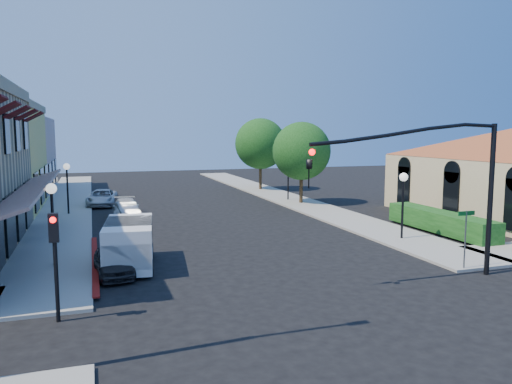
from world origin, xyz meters
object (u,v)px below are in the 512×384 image
object	(u,v)px
lamppost_left_far	(67,176)
lamppost_right_far	(288,168)
secondary_signal	(55,247)
parked_car_b	(127,211)
street_name_sign	(466,230)
signal_mast_arm	(446,174)
white_van	(129,241)
street_tree_a	(301,151)
parked_car_a	(113,261)
parked_car_d	(102,198)
street_tree_b	(260,144)
lamppost_left_near	(52,203)
lamppost_right_near	(403,189)
parked_car_c	(126,208)

from	to	relation	value
lamppost_left_far	lamppost_right_far	distance (m)	17.12
secondary_signal	parked_car_b	bearing A→B (deg)	79.69
secondary_signal	street_name_sign	distance (m)	15.53
signal_mast_arm	white_van	world-z (taller)	signal_mast_arm
signal_mast_arm	parked_car_b	size ratio (longest dim) A/B	2.34
street_tree_a	white_van	size ratio (longest dim) A/B	1.42
signal_mast_arm	parked_car_a	xyz separation A→B (m)	(-12.06, 4.50, -3.51)
secondary_signal	white_van	xyz separation A→B (m)	(2.49, 5.65, -1.19)
secondary_signal	parked_car_d	distance (m)	24.72
street_tree_a	street_tree_b	xyz separation A→B (m)	(0.00, 10.00, 0.35)
lamppost_left_near	parked_car_a	size ratio (longest dim) A/B	1.06
lamppost_left_near	parked_car_b	distance (m)	11.81
lamppost_left_near	lamppost_right_near	distance (m)	17.00
lamppost_left_far	lamppost_right_near	distance (m)	22.02
lamppost_right_near	lamppost_right_far	bearing A→B (deg)	90.00
parked_car_d	signal_mast_arm	bearing A→B (deg)	-56.76
street_name_sign	parked_car_a	world-z (taller)	street_name_sign
lamppost_right_far	street_tree_b	bearing A→B (deg)	87.85
lamppost_right_far	parked_car_c	xyz separation A→B (m)	(-13.30, -4.00, -2.14)
parked_car_c	lamppost_right_near	bearing A→B (deg)	-40.94
lamppost_left_near	parked_car_c	size ratio (longest dim) A/B	0.86
white_van	parked_car_c	size ratio (longest dim) A/B	1.11
signal_mast_arm	parked_car_c	bearing A→B (deg)	119.94
street_name_sign	lamppost_right_far	bearing A→B (deg)	87.37
street_tree_a	parked_car_b	xyz separation A→B (m)	(-13.60, -3.00, -3.63)
signal_mast_arm	parked_car_d	size ratio (longest dim) A/B	1.79
street_tree_b	white_van	distance (m)	28.96
street_tree_a	lamppost_left_near	distance (m)	22.30
lamppost_left_far	signal_mast_arm	bearing A→B (deg)	-55.00
street_tree_b	parked_car_b	size ratio (longest dim) A/B	2.05
street_tree_b	lamppost_right_near	bearing A→B (deg)	-90.72
white_van	street_tree_b	bearing A→B (deg)	60.17
lamppost_left_near	street_name_sign	bearing A→B (deg)	-19.93
street_tree_b	lamppost_right_far	xyz separation A→B (m)	(-0.30, -8.00, -1.81)
secondary_signal	white_van	world-z (taller)	secondary_signal
street_tree_a	white_van	xyz separation A→B (m)	(-14.31, -14.94, -3.07)
street_name_sign	white_van	xyz separation A→B (m)	(-13.01, 4.86, -0.57)
signal_mast_arm	lamppost_left_near	distance (m)	15.82
lamppost_left_near	street_tree_b	bearing A→B (deg)	54.21
lamppost_right_near	white_van	bearing A→B (deg)	-176.14
street_name_sign	parked_car_a	bearing A→B (deg)	164.50
street_name_sign	parked_car_b	world-z (taller)	street_name_sign
secondary_signal	white_van	size ratio (longest dim) A/B	0.73
street_tree_b	parked_car_b	distance (m)	19.23
signal_mast_arm	lamppost_left_near	size ratio (longest dim) A/B	2.24
lamppost_left_far	lamppost_right_near	size ratio (longest dim) A/B	1.00
lamppost_right_near	parked_car_c	distance (m)	18.04
parked_car_a	parked_car_c	world-z (taller)	parked_car_c
signal_mast_arm	parked_car_c	distance (m)	21.64
parked_car_a	parked_car_b	distance (m)	13.08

